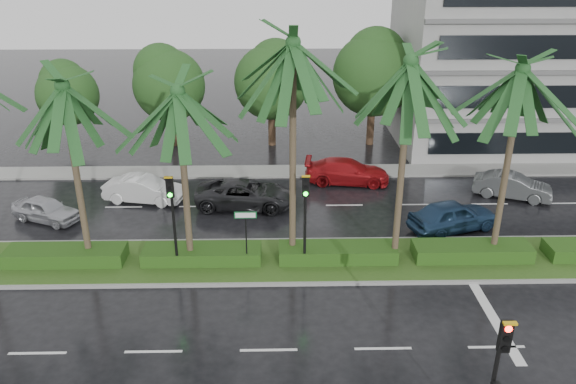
{
  "coord_description": "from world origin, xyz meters",
  "views": [
    {
      "loc": [
        0.35,
        -20.75,
        12.81
      ],
      "look_at": [
        0.81,
        1.5,
        3.19
      ],
      "focal_mm": 35.0,
      "sensor_mm": 36.0,
      "label": 1
    }
  ],
  "objects_px": {
    "car_white": "(144,189)",
    "car_red": "(347,171)",
    "car_grey": "(512,186)",
    "car_silver": "(46,209)",
    "car_blue": "(453,216)",
    "signal_median_left": "(172,209)",
    "car_darkgrey": "(245,194)",
    "street_sign": "(246,225)",
    "signal_near": "(495,380)"
  },
  "relations": [
    {
      "from": "signal_near",
      "to": "signal_median_left",
      "type": "xyz_separation_m",
      "value": [
        -10.0,
        9.69,
        0.49
      ]
    },
    {
      "from": "car_silver",
      "to": "car_grey",
      "type": "distance_m",
      "value": 25.12
    },
    {
      "from": "car_red",
      "to": "car_grey",
      "type": "relative_size",
      "value": 1.19
    },
    {
      "from": "car_red",
      "to": "signal_median_left",
      "type": "bearing_deg",
      "value": 146.4
    },
    {
      "from": "signal_median_left",
      "to": "car_blue",
      "type": "relative_size",
      "value": 0.97
    },
    {
      "from": "signal_median_left",
      "to": "car_white",
      "type": "height_order",
      "value": "signal_median_left"
    },
    {
      "from": "street_sign",
      "to": "car_grey",
      "type": "xyz_separation_m",
      "value": [
        14.5,
        7.41,
        -1.44
      ]
    },
    {
      "from": "signal_median_left",
      "to": "car_darkgrey",
      "type": "height_order",
      "value": "signal_median_left"
    },
    {
      "from": "signal_near",
      "to": "signal_median_left",
      "type": "relative_size",
      "value": 1.0
    },
    {
      "from": "signal_near",
      "to": "car_white",
      "type": "height_order",
      "value": "signal_near"
    },
    {
      "from": "car_white",
      "to": "car_darkgrey",
      "type": "height_order",
      "value": "car_darkgrey"
    },
    {
      "from": "car_white",
      "to": "car_darkgrey",
      "type": "bearing_deg",
      "value": -87.27
    },
    {
      "from": "car_red",
      "to": "car_grey",
      "type": "xyz_separation_m",
      "value": [
        9.0,
        -2.36,
        -0.03
      ]
    },
    {
      "from": "car_white",
      "to": "car_blue",
      "type": "bearing_deg",
      "value": -92.32
    },
    {
      "from": "car_silver",
      "to": "signal_near",
      "type": "bearing_deg",
      "value": -107.05
    },
    {
      "from": "signal_median_left",
      "to": "car_silver",
      "type": "bearing_deg",
      "value": 145.48
    },
    {
      "from": "signal_median_left",
      "to": "car_white",
      "type": "relative_size",
      "value": 1.0
    },
    {
      "from": "car_white",
      "to": "car_blue",
      "type": "xyz_separation_m",
      "value": [
        16.0,
        -3.77,
        0.05
      ]
    },
    {
      "from": "signal_median_left",
      "to": "street_sign",
      "type": "xyz_separation_m",
      "value": [
        3.0,
        0.18,
        -0.87
      ]
    },
    {
      "from": "signal_median_left",
      "to": "car_silver",
      "type": "distance_m",
      "value": 9.41
    },
    {
      "from": "car_darkgrey",
      "to": "car_red",
      "type": "bearing_deg",
      "value": -56.57
    },
    {
      "from": "signal_near",
      "to": "car_silver",
      "type": "relative_size",
      "value": 1.2
    },
    {
      "from": "signal_median_left",
      "to": "car_darkgrey",
      "type": "relative_size",
      "value": 0.83
    },
    {
      "from": "car_silver",
      "to": "car_blue",
      "type": "xyz_separation_m",
      "value": [
        20.5,
        -1.46,
        0.15
      ]
    },
    {
      "from": "car_white",
      "to": "car_darkgrey",
      "type": "xyz_separation_m",
      "value": [
        5.59,
        -0.81,
        0.02
      ]
    },
    {
      "from": "car_grey",
      "to": "signal_median_left",
      "type": "bearing_deg",
      "value": 136.91
    },
    {
      "from": "car_darkgrey",
      "to": "car_blue",
      "type": "relative_size",
      "value": 1.17
    },
    {
      "from": "signal_near",
      "to": "car_grey",
      "type": "bearing_deg",
      "value": 66.54
    },
    {
      "from": "signal_median_left",
      "to": "car_silver",
      "type": "height_order",
      "value": "signal_median_left"
    },
    {
      "from": "car_blue",
      "to": "car_grey",
      "type": "distance_m",
      "value": 5.95
    },
    {
      "from": "signal_near",
      "to": "car_red",
      "type": "distance_m",
      "value": 19.78
    },
    {
      "from": "street_sign",
      "to": "car_silver",
      "type": "bearing_deg",
      "value": 154.64
    },
    {
      "from": "car_darkgrey",
      "to": "car_grey",
      "type": "distance_m",
      "value": 14.94
    },
    {
      "from": "car_white",
      "to": "signal_median_left",
      "type": "bearing_deg",
      "value": -147.18
    },
    {
      "from": "street_sign",
      "to": "car_grey",
      "type": "distance_m",
      "value": 16.35
    },
    {
      "from": "car_blue",
      "to": "car_white",
      "type": "bearing_deg",
      "value": 57.45
    },
    {
      "from": "street_sign",
      "to": "signal_near",
      "type": "bearing_deg",
      "value": -54.66
    },
    {
      "from": "car_red",
      "to": "car_blue",
      "type": "distance_m",
      "value": 7.7
    },
    {
      "from": "car_blue",
      "to": "car_grey",
      "type": "relative_size",
      "value": 1.08
    },
    {
      "from": "car_white",
      "to": "car_grey",
      "type": "xyz_separation_m",
      "value": [
        20.5,
        0.12,
        -0.03
      ]
    },
    {
      "from": "signal_near",
      "to": "car_red",
      "type": "relative_size",
      "value": 0.87
    },
    {
      "from": "signal_near",
      "to": "car_silver",
      "type": "xyz_separation_m",
      "value": [
        -17.5,
        14.85,
        -1.88
      ]
    },
    {
      "from": "car_darkgrey",
      "to": "car_blue",
      "type": "bearing_deg",
      "value": -101.52
    },
    {
      "from": "car_silver",
      "to": "car_blue",
      "type": "bearing_deg",
      "value": -70.8
    },
    {
      "from": "car_red",
      "to": "car_darkgrey",
      "type": "bearing_deg",
      "value": 125.96
    },
    {
      "from": "car_silver",
      "to": "car_darkgrey",
      "type": "xyz_separation_m",
      "value": [
        10.09,
        1.51,
        0.11
      ]
    },
    {
      "from": "car_red",
      "to": "car_grey",
      "type": "distance_m",
      "value": 9.3
    },
    {
      "from": "car_white",
      "to": "car_red",
      "type": "height_order",
      "value": "car_red"
    },
    {
      "from": "car_grey",
      "to": "signal_near",
      "type": "bearing_deg",
      "value": 180.0
    },
    {
      "from": "signal_near",
      "to": "street_sign",
      "type": "xyz_separation_m",
      "value": [
        -7.0,
        9.87,
        -0.38
      ]
    }
  ]
}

